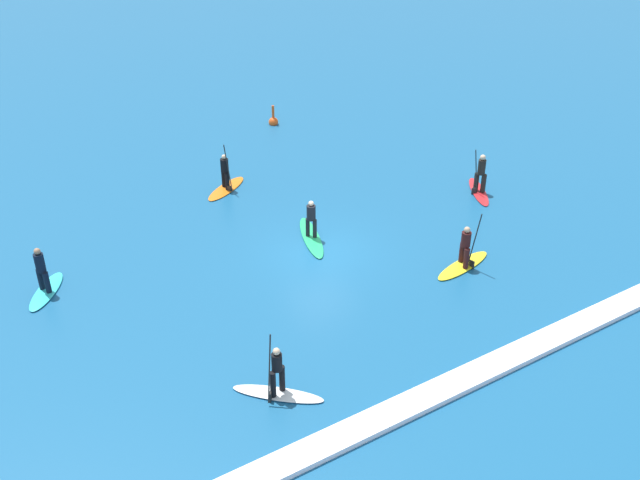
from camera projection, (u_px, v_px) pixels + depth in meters
ground_plane at (320, 251)px, 28.61m from camera, size 120.00×120.00×0.00m
surfer_on_teal_board at (44, 281)px, 25.97m from camera, size 2.03×2.39×1.84m
surfer_on_green_board at (311, 230)px, 29.23m from camera, size 1.71×3.28×1.68m
surfer_on_yellow_board at (464, 257)px, 27.44m from camera, size 2.91×1.24×2.37m
surfer_on_red_board at (480, 182)px, 32.56m from camera, size 1.86×2.68×2.15m
surfer_on_white_board at (277, 384)px, 21.49m from camera, size 2.38×2.33×2.25m
surfer_on_orange_board at (226, 180)px, 32.86m from camera, size 2.64×2.03×2.27m
marker_buoy at (273, 121)px, 39.57m from camera, size 0.51×0.51×1.17m
wave_crest at (471, 376)px, 22.31m from camera, size 18.12×0.90×0.18m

